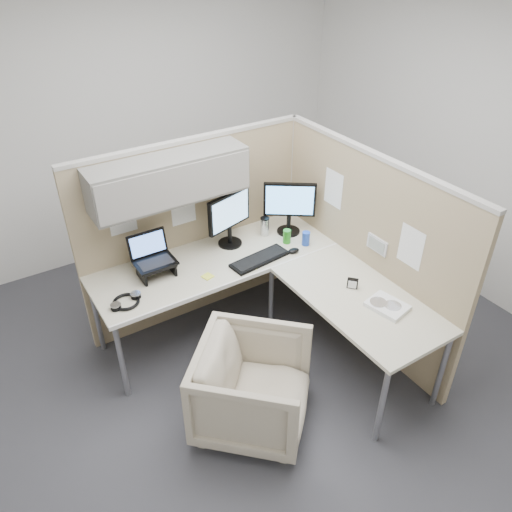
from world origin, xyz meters
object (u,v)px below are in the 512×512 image
office_chair (253,383)px  monitor_left (229,215)px  desk (267,280)px  keyboard (260,259)px

office_chair → monitor_left: 1.38m
monitor_left → desk: bearing=-104.7°
office_chair → desk: bearing=3.6°
desk → office_chair: bearing=-130.6°
desk → monitor_left: size_ratio=4.29×
desk → monitor_left: bearing=91.4°
monitor_left → keyboard: bearing=-93.7°
office_chair → keyboard: (0.56, 0.79, 0.37)m
desk → monitor_left: (-0.01, 0.55, 0.32)m
office_chair → monitor_left: size_ratio=1.61×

